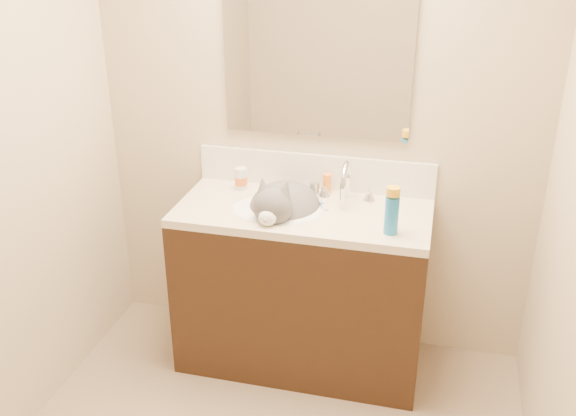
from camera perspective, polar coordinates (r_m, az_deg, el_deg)
The scene contains 16 objects.
room_shell at distance 1.92m, azimuth -4.93°, elevation 5.18°, with size 2.24×2.54×2.52m.
vanity_cabinet at distance 3.24m, azimuth 1.25°, elevation -7.33°, with size 1.20×0.55×0.82m, color black.
counter_slab at distance 3.03m, azimuth 1.33°, elevation -0.42°, with size 1.20×0.55×0.04m, color beige.
basin at distance 3.05m, azimuth -1.00°, elevation -1.27°, with size 0.45×0.36×0.14m, color white.
faucet at distance 3.08m, azimuth 5.17°, elevation 2.07°, with size 0.28×0.20×0.21m.
cat at distance 3.05m, azimuth -0.44°, elevation -0.08°, with size 0.40×0.50×0.36m.
backsplash at distance 3.23m, azimuth 2.38°, elevation 3.27°, with size 1.20×0.02×0.18m, color silver.
mirror at distance 3.06m, azimuth 2.57°, elevation 13.61°, with size 0.90×0.02×0.80m, color white.
pill_bottle at distance 3.23m, azimuth -4.20°, elevation 2.62°, with size 0.06×0.06×0.11m, color silver.
pill_label at distance 3.24m, azimuth -4.19°, elevation 2.45°, with size 0.06×0.06×0.04m, color orange.
silver_jar at distance 3.19m, azimuth 2.36°, elevation 1.78°, with size 0.05×0.05×0.06m, color #B7B7BC.
amber_bottle at distance 3.18m, azimuth 3.48°, elevation 2.16°, with size 0.04×0.04×0.10m, color orange.
toothbrush at distance 3.07m, azimuth 2.99°, elevation 0.35°, with size 0.02×0.15×0.01m, color silver.
toothbrush_head at distance 3.06m, azimuth 2.99°, elevation 0.40°, with size 0.02×0.03×0.02m, color #5D7EC7.
spray_can at distance 2.79m, azimuth 9.18°, elevation -0.67°, with size 0.06×0.06×0.17m, color #1A6FB6.
spray_cap at distance 2.75m, azimuth 9.34°, elevation 1.48°, with size 0.06×0.06×0.04m, color gold.
Camera 1 is at (0.59, -1.71, 2.12)m, focal length 40.00 mm.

